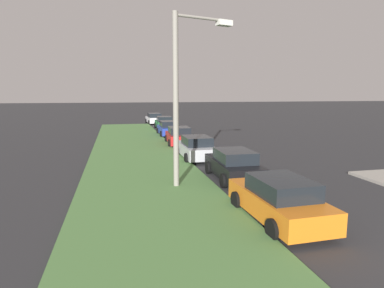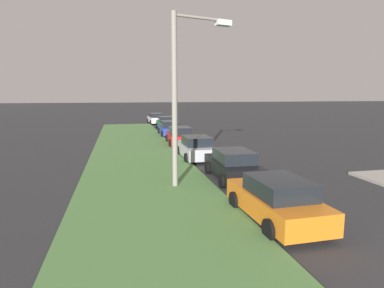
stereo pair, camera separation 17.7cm
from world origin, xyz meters
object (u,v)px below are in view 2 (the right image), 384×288
at_px(parked_car_red, 180,136).
at_px(parked_car_green, 166,123).
at_px(parked_car_orange, 277,200).
at_px(parked_car_blue, 170,129).
at_px(parked_car_black, 233,165).
at_px(parked_car_silver, 196,148).
at_px(streetlight, 182,88).
at_px(parked_car_white, 156,119).

height_order(parked_car_red, parked_car_green, same).
distance_m(parked_car_orange, parked_car_green, 29.09).
bearing_deg(parked_car_blue, parked_car_black, -178.22).
bearing_deg(parked_car_silver, parked_car_black, -174.03).
height_order(parked_car_black, parked_car_blue, same).
distance_m(parked_car_red, parked_car_blue, 5.92).
height_order(parked_car_red, parked_car_blue, same).
relative_size(parked_car_silver, parked_car_green, 0.99).
xyz_separation_m(parked_car_black, parked_car_red, (11.37, 0.53, 0.00)).
height_order(parked_car_silver, parked_car_green, same).
bearing_deg(streetlight, parked_car_orange, -153.70).
relative_size(parked_car_orange, streetlight, 0.58).
relative_size(parked_car_blue, parked_car_white, 0.98).
bearing_deg(parked_car_red, parked_car_black, -174.28).
xyz_separation_m(parked_car_black, parked_car_white, (30.50, 0.33, 0.00)).
xyz_separation_m(parked_car_blue, streetlight, (-18.05, 2.21, 3.67)).
relative_size(parked_car_orange, parked_car_white, 0.99).
bearing_deg(parked_car_orange, parked_car_red, -1.38).
bearing_deg(parked_car_silver, streetlight, 161.21).
distance_m(parked_car_silver, parked_car_blue, 11.92).
bearing_deg(streetlight, parked_car_silver, -18.87).
relative_size(parked_car_blue, parked_car_green, 1.00).
bearing_deg(parked_car_white, parked_car_orange, 177.03).
bearing_deg(parked_car_white, streetlight, 172.89).
distance_m(parked_car_orange, parked_car_silver, 10.69).
xyz_separation_m(parked_car_orange, parked_car_white, (35.82, -0.06, 0.00)).
height_order(parked_car_black, parked_car_white, same).
bearing_deg(parked_car_orange, parked_car_green, -2.73).
bearing_deg(streetlight, parked_car_blue, -6.99).
distance_m(parked_car_green, parked_car_white, 6.75).
relative_size(parked_car_black, parked_car_green, 1.00).
bearing_deg(streetlight, parked_car_red, -9.92).
distance_m(parked_car_red, parked_car_white, 19.13).
bearing_deg(parked_car_green, parked_car_black, -179.11).
distance_m(parked_car_red, streetlight, 12.85).
bearing_deg(parked_car_orange, parked_car_black, -6.05).
bearing_deg(parked_car_black, streetlight, 107.43).
xyz_separation_m(parked_car_silver, parked_car_green, (18.40, -0.62, 0.00)).
xyz_separation_m(parked_car_black, parked_car_silver, (5.37, 0.55, 0.00)).
bearing_deg(parked_car_red, parked_car_green, 0.35).
height_order(parked_car_red, parked_car_white, same).
height_order(parked_car_silver, parked_car_blue, same).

